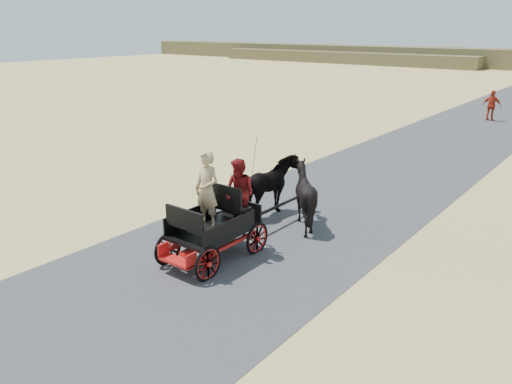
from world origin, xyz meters
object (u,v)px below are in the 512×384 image
Objects in this scene: horse_right at (304,195)px; carriage at (214,243)px; pedestrian at (492,106)px; horse_left at (271,188)px.

carriage is at bearing 79.61° from horse_right.
pedestrian is at bearing -89.44° from horse_right.
carriage is 1.39× the size of pedestrian.
horse_right is at bearing 90.89° from pedestrian.
horse_right is at bearing -180.00° from horse_left.
pedestrian is at bearing -92.60° from horse_left.
horse_left is (-0.55, 3.00, 0.49)m from carriage.
pedestrian reaches higher than carriage.
carriage is at bearing 89.45° from pedestrian.
horse_left reaches higher than carriage.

